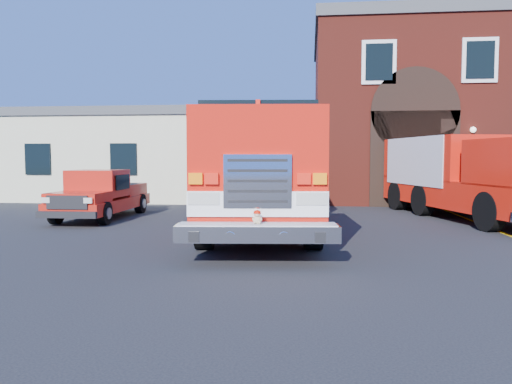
# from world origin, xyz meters

# --- Properties ---
(ground) EXTENTS (100.00, 100.00, 0.00)m
(ground) POSITION_xyz_m (0.00, 0.00, 0.00)
(ground) COLOR black
(ground) RESTS_ON ground
(parking_stripe_mid) EXTENTS (0.12, 3.00, 0.01)m
(parking_stripe_mid) POSITION_xyz_m (6.50, 4.00, 0.00)
(parking_stripe_mid) COLOR yellow
(parking_stripe_mid) RESTS_ON ground
(parking_stripe_far) EXTENTS (0.12, 3.00, 0.01)m
(parking_stripe_far) POSITION_xyz_m (6.50, 7.00, 0.00)
(parking_stripe_far) COLOR yellow
(parking_stripe_far) RESTS_ON ground
(fire_station) EXTENTS (15.20, 10.20, 8.45)m
(fire_station) POSITION_xyz_m (8.99, 13.98, 4.25)
(fire_station) COLOR maroon
(fire_station) RESTS_ON ground
(side_building) EXTENTS (10.20, 8.20, 4.35)m
(side_building) POSITION_xyz_m (-9.00, 13.00, 2.20)
(side_building) COLOR beige
(side_building) RESTS_ON ground
(fire_engine) EXTENTS (3.85, 10.86, 3.28)m
(fire_engine) POSITION_xyz_m (-0.24, 2.33, 1.70)
(fire_engine) COLOR black
(fire_engine) RESTS_ON ground
(pickup_truck) EXTENTS (1.84, 5.07, 1.66)m
(pickup_truck) POSITION_xyz_m (-5.88, 3.95, 0.78)
(pickup_truck) COLOR black
(pickup_truck) RESTS_ON ground
(secondary_truck) EXTENTS (4.80, 9.04, 2.81)m
(secondary_truck) POSITION_xyz_m (6.54, 5.29, 1.53)
(secondary_truck) COLOR black
(secondary_truck) RESTS_ON ground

